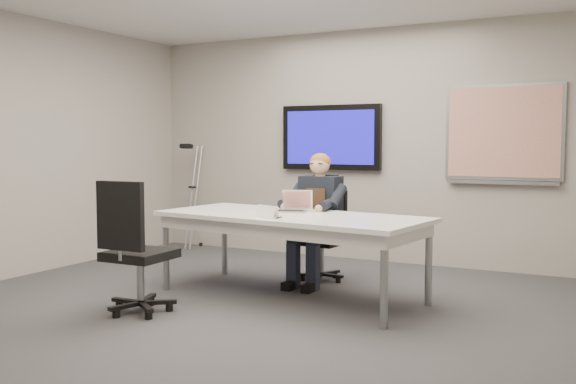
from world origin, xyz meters
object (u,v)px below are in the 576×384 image
at_px(office_chair_near, 137,272).
at_px(seated_person, 313,232).
at_px(office_chair_far, 323,252).
at_px(laptop, 294,206).
at_px(conference_table, 291,224).

bearing_deg(office_chair_near, seated_person, -117.14).
height_order(office_chair_far, office_chair_near, office_chair_near).
bearing_deg(laptop, office_chair_far, 64.86).
bearing_deg(office_chair_far, laptop, -88.86).
relative_size(conference_table, office_chair_far, 2.80).
distance_m(seated_person, laptop, 0.47).
height_order(office_chair_near, seated_person, seated_person).
bearing_deg(laptop, seated_person, 63.07).
distance_m(office_chair_far, laptop, 0.81).
relative_size(conference_table, seated_person, 1.97).
distance_m(conference_table, laptop, 0.27).
bearing_deg(laptop, office_chair_near, -142.28).
xyz_separation_m(seated_person, laptop, (-0.03, -0.37, 0.29)).
relative_size(seated_person, laptop, 3.63).
distance_m(conference_table, seated_person, 0.61).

